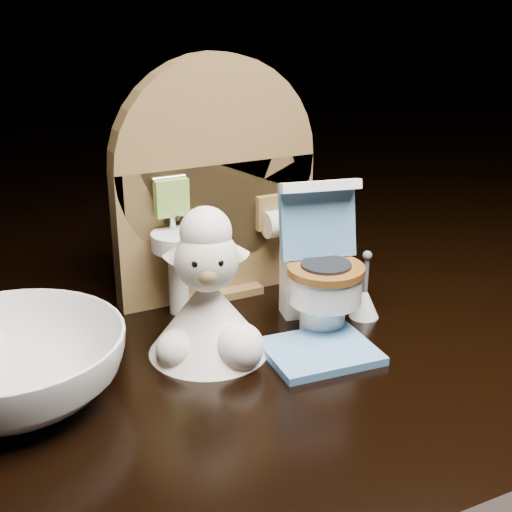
% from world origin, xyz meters
% --- Properties ---
extents(backdrop_panel, '(0.13, 0.05, 0.15)m').
position_xyz_m(backdrop_panel, '(-0.00, 0.06, 0.07)').
color(backdrop_panel, brown).
rests_on(backdrop_panel, ground).
extents(toy_toilet, '(0.05, 0.06, 0.09)m').
position_xyz_m(toy_toilet, '(0.03, -0.00, 0.03)').
color(toy_toilet, white).
rests_on(toy_toilet, ground).
extents(bath_mat, '(0.06, 0.05, 0.00)m').
position_xyz_m(bath_mat, '(0.02, -0.04, 0.00)').
color(bath_mat, '#5084B8').
rests_on(bath_mat, ground).
extents(toilet_brush, '(0.02, 0.02, 0.04)m').
position_xyz_m(toilet_brush, '(0.06, -0.01, 0.01)').
color(toilet_brush, white).
rests_on(toilet_brush, ground).
extents(plush_lamb, '(0.07, 0.07, 0.08)m').
position_xyz_m(plush_lamb, '(-0.04, -0.01, 0.03)').
color(plush_lamb, white).
rests_on(plush_lamb, ground).
extents(ceramic_bowl, '(0.14, 0.14, 0.03)m').
position_xyz_m(ceramic_bowl, '(-0.14, -0.01, 0.02)').
color(ceramic_bowl, white).
rests_on(ceramic_bowl, ground).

